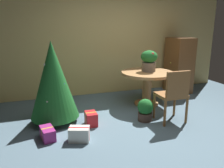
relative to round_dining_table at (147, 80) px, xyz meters
The scene contains 11 objects.
ground_plane 1.24m from the round_dining_table, 110.82° to the right, with size 6.60×6.60×0.00m, color slate.
back_wall_panel 1.44m from the round_dining_table, 108.97° to the left, with size 6.00×0.10×2.60m, color tan.
round_dining_table is the anchor object (origin of this frame).
flower_vase 0.42m from the round_dining_table, 44.17° to the left, with size 0.35×0.35×0.44m.
wooden_chair_near 0.97m from the round_dining_table, 90.00° to the right, with size 0.47×0.41×0.93m.
holiday_tree 1.97m from the round_dining_table, behind, with size 0.83×0.83×1.42m.
gift_box_cream 2.05m from the round_dining_table, 146.25° to the right, with size 0.34×0.28×0.21m.
gift_box_red 1.57m from the round_dining_table, 155.11° to the right, with size 0.19×0.27×0.23m.
gift_box_purple 2.33m from the round_dining_table, 156.58° to the right, with size 0.23×0.34×0.18m.
wooden_cabinet 1.38m from the round_dining_table, 27.76° to the left, with size 0.51×0.64×1.36m.
potted_plant 0.93m from the round_dining_table, 118.61° to the right, with size 0.28×0.28×0.40m.
Camera 1 is at (-1.76, -3.05, 1.65)m, focal length 35.87 mm.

